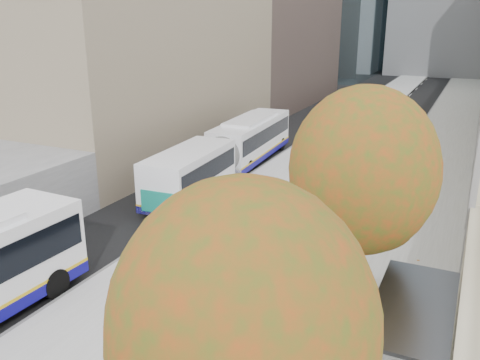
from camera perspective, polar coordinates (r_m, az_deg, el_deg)
The scene contains 7 objects.
bus_platform at distance 38.38m, azimuth 9.19°, elevation 3.62°, with size 4.25×150.00×0.15m, color #BDBDBD.
sidewalk at distance 37.08m, azimuth 21.11°, elevation 2.07°, with size 4.75×150.00×0.08m, color gray.
bus_shelter at distance 13.82m, azimuth 19.59°, elevation -14.70°, with size 1.90×4.40×2.53m.
tree_b at distance 7.75m, azimuth 0.35°, elevation -16.34°, with size 4.00×4.00×6.97m.
tree_c at distance 14.67m, azimuth 13.67°, elevation 0.98°, with size 4.20×4.20×7.28m.
bus_far at distance 31.11m, azimuth -1.27°, elevation 3.24°, with size 3.26×16.81×2.78m.
distant_car at distance 54.43m, azimuth 10.87°, elevation 8.31°, with size 1.44×3.58×1.22m, color white.
Camera 1 is at (6.30, -0.81, 9.40)m, focal length 38.00 mm.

